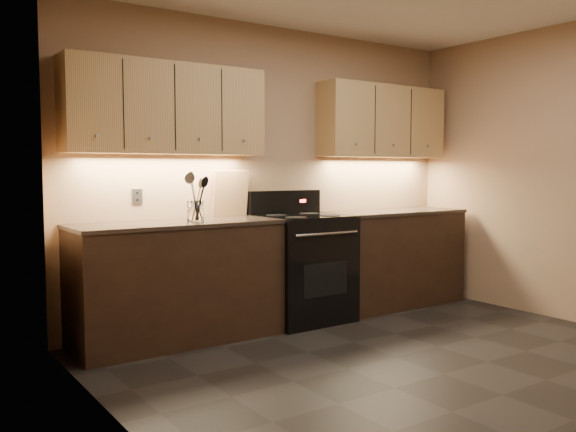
# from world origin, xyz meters

# --- Properties ---
(floor) EXTENTS (4.00, 4.00, 0.00)m
(floor) POSITION_xyz_m (0.00, 0.00, 0.00)
(floor) COLOR black
(floor) RESTS_ON ground
(wall_back) EXTENTS (4.00, 0.04, 2.60)m
(wall_back) POSITION_xyz_m (0.00, 2.00, 1.30)
(wall_back) COLOR #9A785A
(wall_back) RESTS_ON ground
(wall_left) EXTENTS (0.04, 4.00, 2.60)m
(wall_left) POSITION_xyz_m (-2.00, 0.00, 1.30)
(wall_left) COLOR #9A785A
(wall_left) RESTS_ON ground
(counter_left) EXTENTS (1.62, 0.62, 0.93)m
(counter_left) POSITION_xyz_m (-1.10, 1.70, 0.47)
(counter_left) COLOR black
(counter_left) RESTS_ON ground
(counter_right) EXTENTS (1.46, 0.62, 0.93)m
(counter_right) POSITION_xyz_m (1.18, 1.70, 0.47)
(counter_right) COLOR black
(counter_right) RESTS_ON ground
(stove) EXTENTS (0.76, 0.68, 1.14)m
(stove) POSITION_xyz_m (0.08, 1.68, 0.48)
(stove) COLOR black
(stove) RESTS_ON ground
(upper_cab_left) EXTENTS (1.60, 0.30, 0.70)m
(upper_cab_left) POSITION_xyz_m (-1.10, 1.85, 1.80)
(upper_cab_left) COLOR tan
(upper_cab_left) RESTS_ON wall_back
(upper_cab_right) EXTENTS (1.44, 0.30, 0.70)m
(upper_cab_right) POSITION_xyz_m (1.18, 1.85, 1.80)
(upper_cab_right) COLOR tan
(upper_cab_right) RESTS_ON wall_back
(outlet_plate) EXTENTS (0.08, 0.01, 0.12)m
(outlet_plate) POSITION_xyz_m (-1.30, 1.99, 1.12)
(outlet_plate) COLOR #B2B5BA
(outlet_plate) RESTS_ON wall_back
(utensil_crock) EXTENTS (0.14, 0.14, 0.16)m
(utensil_crock) POSITION_xyz_m (-0.97, 1.65, 1.00)
(utensil_crock) COLOR white
(utensil_crock) RESTS_ON counter_left
(cutting_board) EXTENTS (0.32, 0.11, 0.39)m
(cutting_board) POSITION_xyz_m (-0.48, 1.96, 1.13)
(cutting_board) COLOR tan
(cutting_board) RESTS_ON counter_left
(wooden_spoon) EXTENTS (0.17, 0.11, 0.33)m
(wooden_spoon) POSITION_xyz_m (-1.00, 1.63, 1.11)
(wooden_spoon) COLOR tan
(wooden_spoon) RESTS_ON utensil_crock
(black_spoon) EXTENTS (0.11, 0.17, 0.35)m
(black_spoon) POSITION_xyz_m (-0.97, 1.65, 1.12)
(black_spoon) COLOR black
(black_spoon) RESTS_ON utensil_crock
(black_turner) EXTENTS (0.12, 0.15, 0.39)m
(black_turner) POSITION_xyz_m (-0.96, 1.61, 1.14)
(black_turner) COLOR black
(black_turner) RESTS_ON utensil_crock
(steel_skimmer) EXTENTS (0.20, 0.13, 0.38)m
(steel_skimmer) POSITION_xyz_m (-0.93, 1.64, 1.13)
(steel_skimmer) COLOR silver
(steel_skimmer) RESTS_ON utensil_crock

